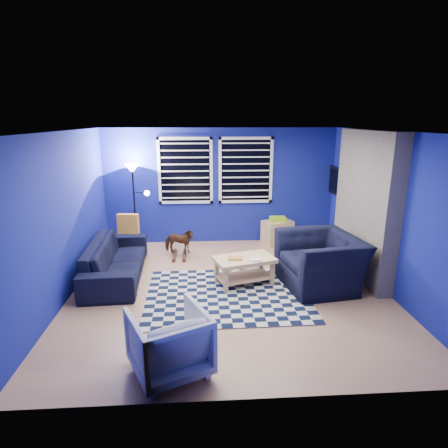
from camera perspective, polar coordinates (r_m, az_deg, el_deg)
name	(u,v)px	position (r m, az deg, el deg)	size (l,w,h in m)	color
floor	(229,289)	(6.19, 0.76, -9.85)	(5.00, 5.00, 0.00)	tan
ceiling	(230,131)	(5.59, 0.85, 13.96)	(5.00, 5.00, 0.00)	white
wall_back	(220,187)	(8.20, -0.57, 5.74)	(5.00, 5.00, 0.00)	navy
wall_left	(63,217)	(6.10, -23.31, 0.94)	(5.00, 5.00, 0.00)	navy
wall_right	(387,212)	(6.45, 23.53, 1.67)	(5.00, 5.00, 0.00)	navy
fireplace	(364,208)	(6.84, 20.57, 2.26)	(0.65, 2.00, 2.50)	gray
window_left	(185,171)	(8.10, -5.92, 8.04)	(1.17, 0.06, 1.42)	black
window_right	(246,170)	(8.16, 3.34, 8.14)	(1.17, 0.06, 1.42)	black
tv	(339,182)	(8.20, 17.06, 6.11)	(0.07, 1.00, 0.58)	black
rug	(227,294)	(5.99, 0.44, -10.68)	(2.50, 2.00, 0.02)	black
sofa	(116,259)	(6.79, -16.09, -5.18)	(0.86, 2.20, 0.64)	black
armchair_big	(320,261)	(6.35, 14.43, -5.50)	(1.15, 1.31, 0.85)	black
armchair_bent	(169,342)	(4.26, -8.36, -17.34)	(0.77, 0.79, 0.72)	gray
rocking_horse	(179,241)	(7.48, -6.87, -2.66)	(0.61, 0.28, 0.52)	#402014
coffee_table	(244,265)	(6.25, 3.10, -6.27)	(1.09, 0.82, 0.48)	#DBBE7B
cabinet	(277,232)	(8.35, 8.12, -1.17)	(0.73, 0.61, 0.61)	#DBBE7B
floor_lamp	(134,180)	(7.95, -13.59, 6.52)	(0.49, 0.30, 1.78)	black
throw_pillow	(128,224)	(7.06, -14.40, 0.04)	(0.38, 0.11, 0.36)	#CA842F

